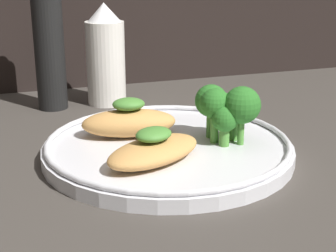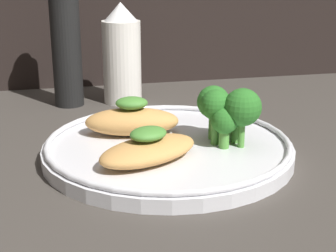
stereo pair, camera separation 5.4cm
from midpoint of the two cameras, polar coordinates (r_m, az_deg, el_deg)
ground_plane at (r=55.53cm, az=2.80°, el=-3.87°), size 180.00×180.00×1.00cm
plate at (r=54.98cm, az=2.82°, el=-2.43°), size 26.64×26.64×2.00cm
grilled_meat_front at (r=49.75cm, az=0.93°, el=-2.62°), size 12.06×9.61×3.48cm
grilled_meat_middle at (r=57.18cm, az=-1.32°, el=0.62°), size 11.08×6.50×4.31cm
broccoli_bunch at (r=54.41cm, az=9.43°, el=1.77°), size 5.98×6.89×6.31cm
sauce_bottle at (r=74.25cm, az=-3.05°, el=7.80°), size 5.49×5.49×14.34cm
pepper_grinder at (r=73.01cm, az=-9.15°, el=9.08°), size 4.08×4.08×19.35cm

